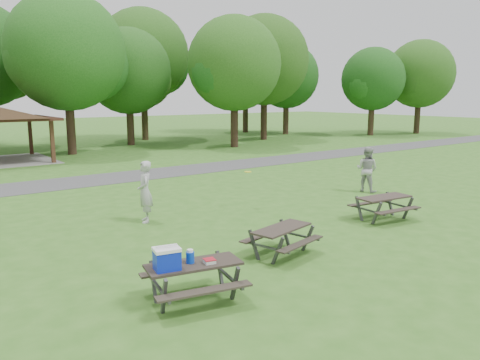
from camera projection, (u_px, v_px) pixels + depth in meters
name	position (u px, v px, depth m)	size (l,w,h in m)	color
ground	(302.00, 255.00, 12.17)	(160.00, 160.00, 0.00)	#32671D
asphalt_path	(103.00, 179.00, 23.17)	(120.00, 3.20, 0.02)	#434345
tree_row_e	(68.00, 55.00, 31.87)	(8.40, 8.00, 11.02)	black
tree_row_f	(129.00, 74.00, 38.34)	(7.35, 7.00, 9.55)	black
tree_row_g	(235.00, 67.00, 36.70)	(7.77, 7.40, 10.25)	black
tree_row_h	(265.00, 63.00, 42.88)	(8.61, 8.20, 11.37)	black
tree_row_i	(287.00, 78.00, 49.38)	(7.14, 6.80, 9.52)	#2F1E15
tree_row_j	(373.00, 81.00, 47.88)	(6.72, 6.40, 8.96)	black
tree_deep_c	(144.00, 58.00, 42.59)	(8.82, 8.40, 11.90)	#322316
tree_deep_d	(246.00, 68.00, 51.54)	(8.40, 8.00, 11.27)	black
tree_flank_right	(420.00, 76.00, 50.16)	(7.56, 7.20, 9.97)	black
picnic_table_near	(185.00, 267.00, 9.22)	(2.17, 1.88, 1.32)	black
picnic_table_middle	(282.00, 234.00, 12.08)	(2.04, 1.77, 0.77)	#2B241F
picnic_table_far	(384.00, 202.00, 15.54)	(2.05, 1.73, 0.82)	#2E2521
frisbee_in_flight	(248.00, 172.00, 17.05)	(0.32, 0.32, 0.02)	yellow
frisbee_thrower	(145.00, 192.00, 15.19)	(0.74, 0.48, 2.02)	#AEAEB0
frisbee_catcher	(367.00, 169.00, 20.03)	(0.94, 0.74, 1.94)	#A7A7AA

